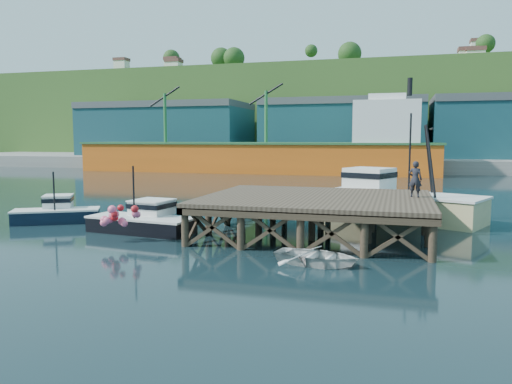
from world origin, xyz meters
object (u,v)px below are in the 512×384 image
(boat_navy, at_px, (57,212))
(boat_black, at_px, (144,220))
(trawler, at_px, (397,198))
(dinghy, at_px, (317,256))
(dockworker, at_px, (415,179))

(boat_navy, bearing_deg, boat_black, -41.07)
(boat_black, bearing_deg, boat_navy, 175.10)
(boat_navy, distance_m, boat_black, 7.05)
(boat_black, height_order, trawler, trawler)
(boat_black, height_order, dinghy, boat_black)
(boat_navy, bearing_deg, dinghy, -48.50)
(boat_navy, xyz_separation_m, dockworker, (21.49, 1.30, 2.44))
(trawler, bearing_deg, boat_black, -124.43)
(dinghy, height_order, dockworker, dockworker)
(boat_navy, relative_size, dinghy, 1.52)
(boat_navy, height_order, boat_black, boat_black)
(boat_black, bearing_deg, dockworker, 18.04)
(boat_navy, height_order, trawler, trawler)
(dinghy, xyz_separation_m, dockworker, (4.05, 7.50, 2.72))
(boat_black, bearing_deg, trawler, 38.42)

